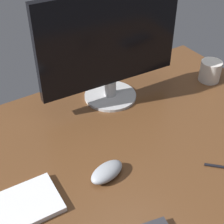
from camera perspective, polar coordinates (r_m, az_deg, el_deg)
desk at (r=107.83cm, az=-0.64°, el=-6.76°), size 140.00×84.00×2.00cm
monitor at (r=118.17cm, az=-0.32°, el=11.44°), size 53.54×19.95×41.38cm
computer_mouse at (r=98.02cm, az=-0.89°, el=-10.19°), size 12.31×8.35×3.67cm
coffee_mug at (r=143.21cm, az=16.43°, el=6.73°), size 8.55×8.55×8.59cm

